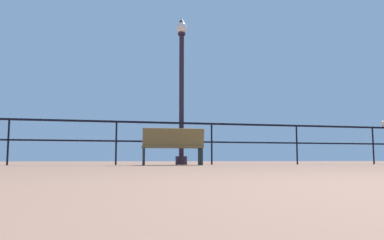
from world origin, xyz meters
name	(u,v)px	position (x,y,z in m)	size (l,w,h in m)	color
pier_railing	(165,133)	(0.00, 8.33, 0.82)	(22.20, 0.05, 1.10)	black
bench_near_left	(173,145)	(0.04, 7.49, 0.47)	(1.45, 0.67, 0.85)	brown
lamppost_center	(182,87)	(0.46, 8.55, 2.07)	(0.31, 0.31, 3.96)	black
seagull_on_rail	(384,124)	(6.55, 8.32, 1.18)	(0.35, 0.24, 0.18)	white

